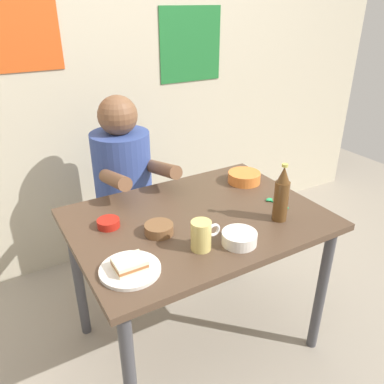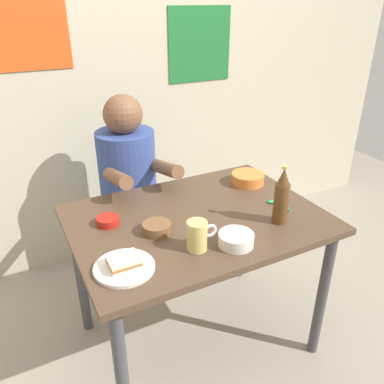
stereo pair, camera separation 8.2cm
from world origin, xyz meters
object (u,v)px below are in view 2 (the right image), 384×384
at_px(person_seated, 128,168).
at_px(sambal_bowl_red, 108,221).
at_px(dining_table, 197,234).
at_px(beer_bottle, 282,197).
at_px(plate_orange, 124,268).
at_px(beer_mug, 198,235).
at_px(sandwich, 124,262).
at_px(stool, 132,230).

bearing_deg(person_seated, sambal_bowl_red, -117.50).
distance_m(dining_table, beer_bottle, 0.42).
relative_size(plate_orange, beer_mug, 1.75).
bearing_deg(sambal_bowl_red, beer_bottle, -25.56).
bearing_deg(sandwich, stool, 70.52).
bearing_deg(beer_bottle, stool, 115.99).
bearing_deg(stool, person_seated, -90.00).
height_order(beer_bottle, sambal_bowl_red, beer_bottle).
distance_m(sandwich, sambal_bowl_red, 0.33).
xyz_separation_m(beer_bottle, sambal_bowl_red, (-0.67, 0.32, -0.10)).
height_order(sandwich, sambal_bowl_red, sandwich).
bearing_deg(plate_orange, beer_bottle, 0.80).
relative_size(stool, sandwich, 4.09).
bearing_deg(plate_orange, beer_mug, -1.46).
xyz_separation_m(person_seated, beer_mug, (-0.00, -0.84, 0.03)).
xyz_separation_m(dining_table, sambal_bowl_red, (-0.37, 0.12, 0.11)).
height_order(sandwich, beer_bottle, beer_bottle).
xyz_separation_m(person_seated, plate_orange, (-0.30, -0.83, -0.02)).
relative_size(plate_orange, beer_bottle, 0.84).
relative_size(dining_table, person_seated, 1.53).
height_order(stool, plate_orange, plate_orange).
distance_m(beer_mug, sambal_bowl_red, 0.42).
bearing_deg(plate_orange, person_seated, 70.27).
bearing_deg(beer_mug, sambal_bowl_red, 127.34).
xyz_separation_m(sandwich, sambal_bowl_red, (0.04, 0.33, -0.01)).
bearing_deg(beer_mug, plate_orange, 178.54).
bearing_deg(dining_table, beer_mug, -117.71).
bearing_deg(person_seated, sandwich, -109.73).
xyz_separation_m(dining_table, stool, (-0.11, 0.63, -0.30)).
height_order(plate_orange, sandwich, sandwich).
height_order(stool, sambal_bowl_red, sambal_bowl_red).
distance_m(stool, plate_orange, 0.98).
distance_m(dining_table, beer_mug, 0.29).
xyz_separation_m(plate_orange, beer_bottle, (0.70, 0.01, 0.11)).
relative_size(sandwich, sambal_bowl_red, 1.15).
bearing_deg(dining_table, sandwich, -152.61).
height_order(person_seated, sambal_bowl_red, person_seated).
bearing_deg(beer_bottle, beer_mug, -177.58).
height_order(dining_table, plate_orange, plate_orange).
distance_m(plate_orange, beer_mug, 0.30).
bearing_deg(sandwich, beer_bottle, 0.80).
distance_m(dining_table, person_seated, 0.64).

